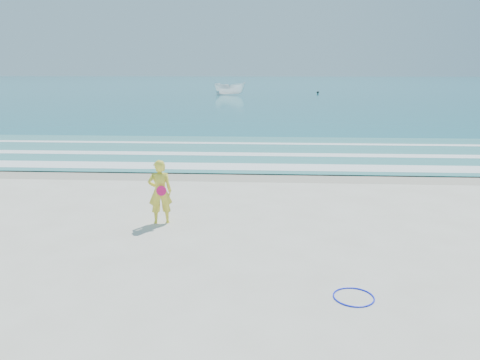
{
  "coord_description": "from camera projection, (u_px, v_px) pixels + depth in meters",
  "views": [
    {
      "loc": [
        0.66,
        -9.02,
        4.16
      ],
      "look_at": [
        -0.1,
        4.0,
        1.0
      ],
      "focal_mm": 35.0,
      "sensor_mm": 36.0,
      "label": 1
    }
  ],
  "objects": [
    {
      "name": "ocean",
      "position": [
        265.0,
        85.0,
        111.63
      ],
      "size": [
        400.0,
        190.0,
        0.04
      ],
      "primitive_type": "cube",
      "color": "#19727F",
      "rests_on": "ground"
    },
    {
      "name": "wet_sand",
      "position": [
        250.0,
        175.0,
        18.5
      ],
      "size": [
        400.0,
        2.4,
        0.0
      ],
      "primitive_type": "cube",
      "color": "#B2A893",
      "rests_on": "ground"
    },
    {
      "name": "foam_near",
      "position": [
        251.0,
        167.0,
        19.75
      ],
      "size": [
        400.0,
        1.4,
        0.01
      ],
      "primitive_type": "cube",
      "color": "white",
      "rests_on": "shallow"
    },
    {
      "name": "foam_mid",
      "position": [
        253.0,
        154.0,
        22.56
      ],
      "size": [
        400.0,
        0.9,
        0.01
      ],
      "primitive_type": "cube",
      "color": "white",
      "rests_on": "shallow"
    },
    {
      "name": "foam_far",
      "position": [
        255.0,
        143.0,
        25.76
      ],
      "size": [
        400.0,
        0.6,
        0.01
      ],
      "primitive_type": "cube",
      "color": "white",
      "rests_on": "shallow"
    },
    {
      "name": "hoop",
      "position": [
        354.0,
        297.0,
        8.66
      ],
      "size": [
        0.96,
        0.96,
        0.03
      ],
      "primitive_type": "torus",
      "rotation": [
        0.0,
        0.0,
        0.3
      ],
      "color": "#0E1EFF",
      "rests_on": "ground"
    },
    {
      "name": "buoy",
      "position": [
        318.0,
        92.0,
        73.79
      ],
      "size": [
        0.38,
        0.38,
        0.38
      ],
      "primitive_type": "sphere",
      "color": "black",
      "rests_on": "ocean"
    },
    {
      "name": "boat",
      "position": [
        230.0,
        89.0,
        69.85
      ],
      "size": [
        5.15,
        2.96,
        1.87
      ],
      "primitive_type": "imported",
      "rotation": [
        0.0,
        0.0,
        1.32
      ],
      "color": "white",
      "rests_on": "ocean"
    },
    {
      "name": "woman",
      "position": [
        160.0,
        192.0,
        12.62
      ],
      "size": [
        0.72,
        0.56,
        1.76
      ],
      "color": "yellow",
      "rests_on": "ground"
    },
    {
      "name": "shallow",
      "position": [
        253.0,
        152.0,
        23.34
      ],
      "size": [
        400.0,
        10.0,
        0.01
      ],
      "primitive_type": "cube",
      "color": "#59B7AD",
      "rests_on": "ocean"
    },
    {
      "name": "ground",
      "position": [
        234.0,
        272.0,
        9.76
      ],
      "size": [
        400.0,
        400.0,
        0.0
      ],
      "primitive_type": "plane",
      "color": "silver",
      "rests_on": "ground"
    }
  ]
}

